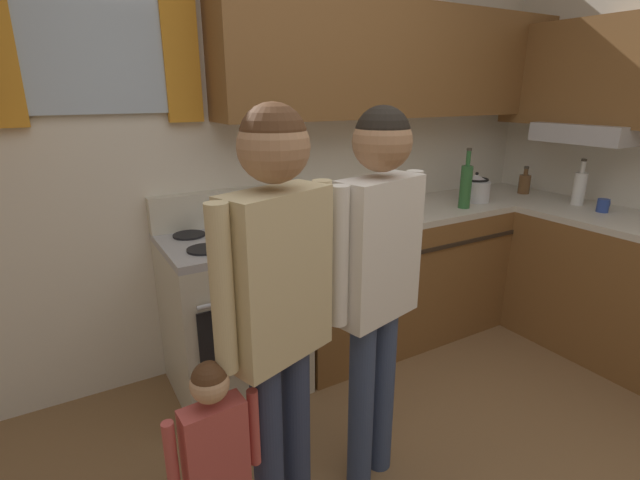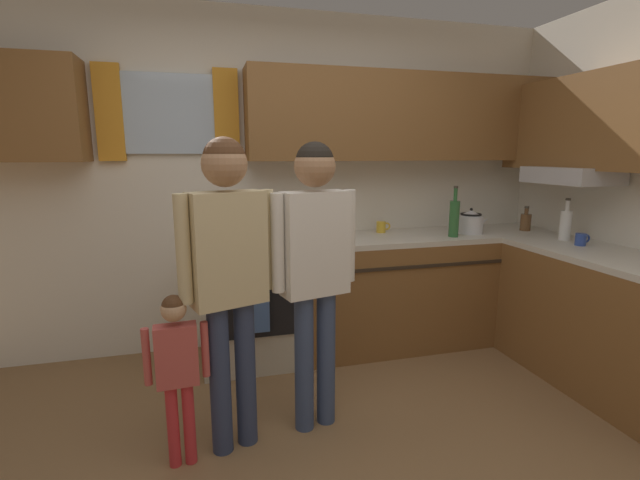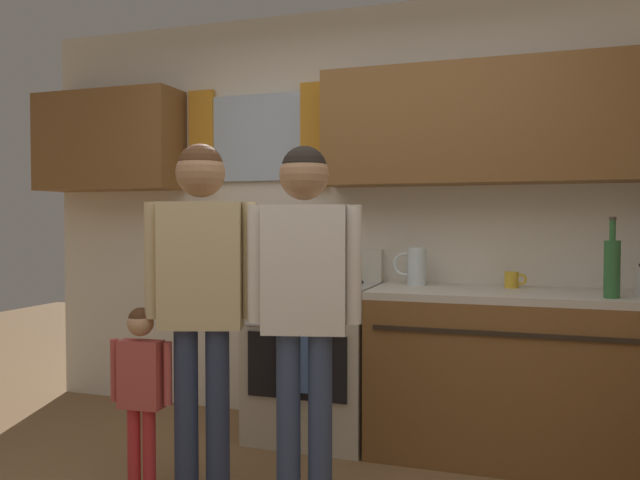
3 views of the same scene
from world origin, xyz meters
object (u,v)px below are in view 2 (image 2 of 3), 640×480
object	(u,v)px
bottle_squat_brown	(526,221)
adult_in_plaid	(315,254)
stove_oven	(249,300)
mug_mustard_yellow	(382,227)
adult_holding_child	(228,261)
stovetop_kettle	(471,222)
bottle_milk_white	(566,224)
mug_cobalt_blue	(581,239)
bottle_wine_green	(454,217)
water_pitcher	(319,222)
small_child	(177,361)

from	to	relation	value
bottle_squat_brown	adult_in_plaid	bearing A→B (deg)	-157.01
stove_oven	adult_in_plaid	world-z (taller)	adult_in_plaid
mug_mustard_yellow	adult_holding_child	distance (m)	1.75
bottle_squat_brown	mug_mustard_yellow	xyz separation A→B (m)	(-1.21, 0.22, -0.03)
stovetop_kettle	adult_holding_child	size ratio (longest dim) A/B	0.17
bottle_milk_white	stove_oven	bearing A→B (deg)	167.90
mug_mustard_yellow	adult_holding_child	world-z (taller)	adult_holding_child
bottle_squat_brown	stovetop_kettle	bearing A→B (deg)	179.01
stove_oven	stovetop_kettle	world-z (taller)	stovetop_kettle
stove_oven	mug_cobalt_blue	bearing A→B (deg)	-17.13
bottle_wine_green	adult_in_plaid	size ratio (longest dim) A/B	0.25
stove_oven	bottle_wine_green	xyz separation A→B (m)	(1.58, -0.17, 0.58)
mug_mustard_yellow	water_pitcher	distance (m)	0.54
stove_oven	small_child	bearing A→B (deg)	-112.64
bottle_milk_white	adult_holding_child	bearing A→B (deg)	-168.24
adult_in_plaid	adult_holding_child	bearing A→B (deg)	-170.52
bottle_wine_green	bottle_squat_brown	world-z (taller)	bottle_wine_green
bottle_milk_white	mug_mustard_yellow	bearing A→B (deg)	151.71
water_pitcher	adult_holding_child	distance (m)	1.38
stovetop_kettle	adult_holding_child	xyz separation A→B (m)	(-1.99, -0.95, 0.02)
mug_cobalt_blue	adult_in_plaid	xyz separation A→B (m)	(-2.00, -0.24, 0.06)
bottle_milk_white	water_pitcher	world-z (taller)	bottle_milk_white
bottle_wine_green	water_pitcher	size ratio (longest dim) A/B	1.79
small_child	stovetop_kettle	bearing A→B (deg)	24.56
bottle_squat_brown	mug_mustard_yellow	distance (m)	1.23
water_pitcher	small_child	size ratio (longest dim) A/B	0.25
stove_oven	mug_mustard_yellow	size ratio (longest dim) A/B	9.15
bottle_milk_white	bottle_wine_green	distance (m)	0.81
adult_holding_child	small_child	xyz separation A→B (m)	(-0.27, -0.08, -0.46)
mug_cobalt_blue	adult_in_plaid	world-z (taller)	adult_in_plaid
mug_mustard_yellow	adult_in_plaid	bearing A→B (deg)	-127.60
bottle_squat_brown	water_pitcher	distance (m)	1.76
bottle_squat_brown	mug_mustard_yellow	bearing A→B (deg)	169.44
bottle_wine_green	water_pitcher	xyz separation A→B (m)	(-1.01, 0.29, -0.04)
small_child	stove_oven	bearing A→B (deg)	67.36
bottle_wine_green	adult_in_plaid	xyz separation A→B (m)	(-1.31, -0.77, -0.05)
bottle_milk_white	small_child	world-z (taller)	bottle_milk_white
bottle_milk_white	stovetop_kettle	size ratio (longest dim) A/B	1.14
bottle_squat_brown	adult_holding_child	xyz separation A→B (m)	(-2.51, -0.95, 0.04)
stove_oven	stovetop_kettle	bearing A→B (deg)	-2.04
mug_mustard_yellow	water_pitcher	xyz separation A→B (m)	(-0.54, -0.03, 0.07)
stove_oven	bottle_squat_brown	distance (m)	2.37
water_pitcher	mug_cobalt_blue	bearing A→B (deg)	-25.96
mug_cobalt_blue	bottle_wine_green	bearing A→B (deg)	142.37
bottle_squat_brown	stovetop_kettle	distance (m)	0.52
mug_cobalt_blue	bottle_squat_brown	bearing A→B (deg)	85.52
mug_mustard_yellow	small_child	bearing A→B (deg)	-141.53
bottle_squat_brown	bottle_wine_green	bearing A→B (deg)	-172.67
bottle_squat_brown	mug_cobalt_blue	xyz separation A→B (m)	(-0.05, -0.63, -0.03)
water_pitcher	adult_in_plaid	world-z (taller)	adult_in_plaid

